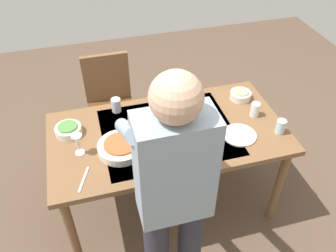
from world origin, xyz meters
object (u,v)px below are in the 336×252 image
at_px(dining_table, 168,140).
at_px(wine_glass_left, 158,102).
at_px(chair_near, 110,99).
at_px(water_cup_far_left, 116,105).
at_px(person_server, 173,195).
at_px(dinner_plate_near, 239,135).
at_px(dinner_plate_far, 204,145).
at_px(side_bowl_bread, 241,95).
at_px(side_bowl_salad, 68,130).
at_px(wine_glass_right, 78,141).
at_px(water_cup_near_right, 281,127).
at_px(wine_bottle, 152,154).
at_px(serving_bowl_pasta, 121,147).
at_px(water_cup_near_left, 255,110).

relative_size(dining_table, wine_glass_left, 10.76).
bearing_deg(chair_near, water_cup_far_left, 90.54).
height_order(chair_near, person_server, person_server).
distance_m(dinner_plate_near, dinner_plate_far, 0.27).
bearing_deg(dinner_plate_far, side_bowl_bread, -136.62).
bearing_deg(side_bowl_bread, dinner_plate_far, 43.38).
relative_size(side_bowl_salad, side_bowl_bread, 1.13).
xyz_separation_m(wine_glass_right, water_cup_near_right, (-1.34, 0.16, -0.05)).
relative_size(wine_bottle, serving_bowl_pasta, 0.99).
height_order(wine_glass_right, water_cup_far_left, wine_glass_right).
distance_m(wine_glass_right, water_cup_near_left, 1.25).
distance_m(person_server, water_cup_far_left, 1.03).
bearing_deg(wine_glass_right, dining_table, -175.21).
bearing_deg(wine_bottle, dinner_plate_far, -166.00).
bearing_deg(dinner_plate_near, wine_glass_left, -38.53).
height_order(water_cup_near_right, water_cup_far_left, water_cup_far_left).
distance_m(serving_bowl_pasta, side_bowl_salad, 0.41).
xyz_separation_m(wine_glass_left, dinner_plate_far, (-0.21, 0.41, -0.10)).
distance_m(water_cup_near_right, dinner_plate_near, 0.28).
distance_m(serving_bowl_pasta, dinner_plate_near, 0.80).
bearing_deg(chair_near, wine_glass_right, 71.13).
xyz_separation_m(water_cup_near_left, dinner_plate_far, (0.46, 0.20, -0.05)).
distance_m(chair_near, serving_bowl_pasta, 0.94).
height_order(water_cup_near_left, water_cup_near_right, water_cup_near_left).
xyz_separation_m(dining_table, water_cup_near_left, (-0.65, -0.01, 0.13)).
bearing_deg(side_bowl_bread, wine_glass_left, 1.65).
bearing_deg(side_bowl_salad, wine_glass_right, 105.17).
bearing_deg(water_cup_far_left, water_cup_near_right, 152.78).
distance_m(chair_near, dinner_plate_far, 1.15).
xyz_separation_m(chair_near, serving_bowl_pasta, (0.03, 0.91, 0.27)).
height_order(wine_glass_right, serving_bowl_pasta, wine_glass_right).
xyz_separation_m(water_cup_near_right, serving_bowl_pasta, (1.08, -0.11, -0.02)).
distance_m(chair_near, water_cup_far_left, 0.56).
bearing_deg(side_bowl_bread, water_cup_far_left, -5.83).
distance_m(wine_glass_left, dinner_plate_near, 0.62).
bearing_deg(dining_table, dinner_plate_near, 159.53).
height_order(water_cup_far_left, side_bowl_bread, water_cup_far_left).
distance_m(side_bowl_bread, dinner_plate_far, 0.62).
bearing_deg(wine_glass_left, side_bowl_bread, -178.35).
distance_m(water_cup_near_right, side_bowl_salad, 1.44).
distance_m(chair_near, wine_glass_right, 0.97).
distance_m(wine_bottle, water_cup_near_right, 0.92).
distance_m(water_cup_near_right, water_cup_far_left, 1.17).
bearing_deg(water_cup_near_right, person_server, 27.89).
xyz_separation_m(dining_table, side_bowl_bread, (-0.64, -0.23, 0.11)).
relative_size(dining_table, person_server, 0.96).
height_order(serving_bowl_pasta, side_bowl_bread, same).
height_order(wine_bottle, dinner_plate_near, wine_bottle).
bearing_deg(wine_glass_left, side_bowl_salad, 4.07).
height_order(dining_table, dinner_plate_near, dinner_plate_near).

